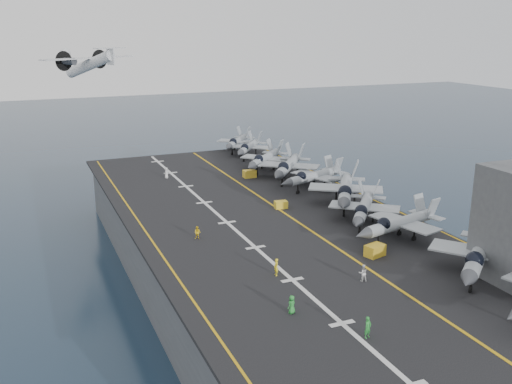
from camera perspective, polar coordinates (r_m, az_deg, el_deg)
name	(u,v)px	position (r m, az deg, el deg)	size (l,w,h in m)	color
ground	(267,285)	(83.86, 1.08, -9.27)	(500.00, 500.00, 0.00)	#142135
hull	(267,253)	(81.85, 1.10, -6.11)	(36.00, 90.00, 10.00)	#56595E
flight_deck	(267,218)	(80.03, 1.12, -2.66)	(38.00, 92.00, 0.40)	black
foul_line	(286,214)	(81.17, 3.05, -2.24)	(0.35, 90.00, 0.02)	gold
landing_centerline	(227,222)	(77.83, -2.93, -3.05)	(0.50, 90.00, 0.02)	silver
deck_edge_port	(147,233)	(75.04, -10.86, -4.08)	(0.25, 90.00, 0.02)	gold
deck_edge_stbd	(378,202)	(88.77, 12.09, -0.97)	(0.25, 90.00, 0.02)	gold
fighter_jet_1	(479,253)	(64.91, 21.41, -5.67)	(18.54, 17.74, 5.38)	gray
fighter_jet_2	(400,222)	(72.83, 14.22, -2.92)	(15.74, 12.38, 4.82)	#9FA6B0
fighter_jet_3	(364,207)	(77.76, 10.74, -1.46)	(16.26, 16.85, 4.90)	gray
fighter_jet_4	(346,188)	(84.87, 8.95, 0.40)	(18.13, 19.71, 5.70)	#9DA6AD
fighter_jet_5	(314,175)	(93.49, 5.81, 1.67)	(15.94, 13.25, 4.74)	#979EA7
fighter_jet_6	(288,165)	(98.81, 3.23, 2.72)	(17.97, 18.74, 5.44)	#9299A3
fighter_jet_7	(265,158)	(105.34, 0.92, 3.45)	(16.86, 16.82, 4.96)	gray
fighter_jet_8	(249,146)	(116.43, -0.72, 4.58)	(15.15, 15.86, 4.60)	gray
tow_cart_a	(375,250)	(67.84, 11.81, -5.74)	(2.59, 2.03, 1.37)	gold
tow_cart_b	(281,205)	(83.76, 2.51, -1.27)	(1.94, 1.38, 1.09)	gold
tow_cart_c	(250,174)	(100.98, -0.65, 1.84)	(2.21, 1.44, 1.32)	gold
crew_0	(292,305)	(53.83, 3.60, -11.17)	(1.27, 1.09, 1.78)	#268C33
crew_1	(276,267)	(61.37, 2.03, -7.52)	(0.85, 1.19, 1.89)	yellow
crew_2	(198,233)	(71.96, -5.87, -4.07)	(1.19, 1.13, 1.65)	yellow
crew_5	(166,173)	(101.67, -8.95, 1.91)	(1.24, 1.38, 1.91)	silver
crew_6	(368,327)	(50.78, 11.12, -13.14)	(1.35, 1.09, 1.95)	#268C33
crew_7	(363,273)	(61.05, 10.64, -7.95)	(1.27, 1.00, 1.86)	silver
transport_plane	(90,64)	(129.07, -16.27, 12.15)	(27.45, 24.97, 5.37)	silver
fighter_jet_9	(237,141)	(122.39, -1.88, 5.14)	(15.15, 15.86, 4.60)	gray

